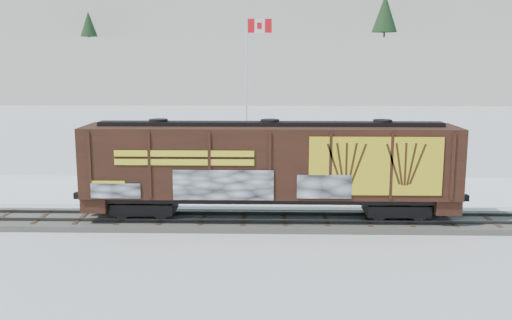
{
  "coord_description": "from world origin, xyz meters",
  "views": [
    {
      "loc": [
        -0.72,
        -27.07,
        7.89
      ],
      "look_at": [
        -1.47,
        3.0,
        2.67
      ],
      "focal_mm": 40.0,
      "sensor_mm": 36.0,
      "label": 1
    }
  ],
  "objects_px": {
    "car_silver": "(224,176)",
    "car_white": "(268,176)",
    "car_dark": "(402,182)",
    "hopper_railcar": "(270,164)",
    "flagpole": "(248,113)"
  },
  "relations": [
    {
      "from": "hopper_railcar",
      "to": "flagpole",
      "type": "relative_size",
      "value": 1.6
    },
    {
      "from": "flagpole",
      "to": "car_silver",
      "type": "relative_size",
      "value": 2.44
    },
    {
      "from": "hopper_railcar",
      "to": "flagpole",
      "type": "distance_m",
      "value": 15.45
    },
    {
      "from": "hopper_railcar",
      "to": "car_white",
      "type": "height_order",
      "value": "hopper_railcar"
    },
    {
      "from": "car_silver",
      "to": "car_dark",
      "type": "relative_size",
      "value": 0.85
    },
    {
      "from": "hopper_railcar",
      "to": "car_dark",
      "type": "xyz_separation_m",
      "value": [
        7.88,
        6.37,
        -2.18
      ]
    },
    {
      "from": "flagpole",
      "to": "car_white",
      "type": "bearing_deg",
      "value": -77.7
    },
    {
      "from": "car_white",
      "to": "car_dark",
      "type": "height_order",
      "value": "car_dark"
    },
    {
      "from": "car_silver",
      "to": "car_dark",
      "type": "height_order",
      "value": "car_dark"
    },
    {
      "from": "hopper_railcar",
      "to": "car_silver",
      "type": "distance_m",
      "value": 8.57
    },
    {
      "from": "car_white",
      "to": "car_dark",
      "type": "bearing_deg",
      "value": -102.34
    },
    {
      "from": "hopper_railcar",
      "to": "car_dark",
      "type": "relative_size",
      "value": 3.3
    },
    {
      "from": "hopper_railcar",
      "to": "car_silver",
      "type": "relative_size",
      "value": 3.9
    },
    {
      "from": "car_silver",
      "to": "car_white",
      "type": "distance_m",
      "value": 2.79
    },
    {
      "from": "car_silver",
      "to": "car_white",
      "type": "bearing_deg",
      "value": -76.55
    }
  ]
}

